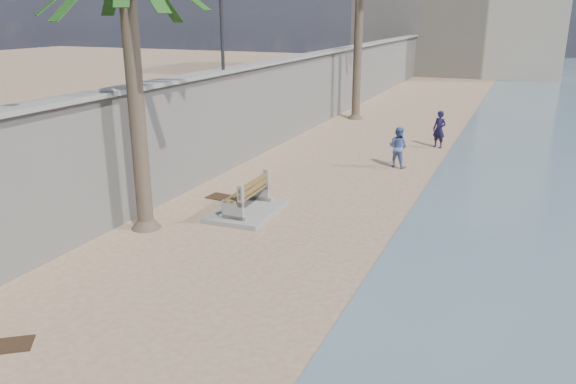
# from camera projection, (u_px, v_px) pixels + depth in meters

# --- Properties ---
(seawall) EXTENTS (0.45, 70.00, 3.50)m
(seawall) POSITION_uv_depth(u_px,v_px,m) (305.00, 94.00, 27.09)
(seawall) COLOR gray
(seawall) RESTS_ON ground_plane
(wall_cap) EXTENTS (0.80, 70.00, 0.12)m
(wall_cap) POSITION_uv_depth(u_px,v_px,m) (305.00, 56.00, 26.54)
(wall_cap) COLOR gray
(wall_cap) RESTS_ON seawall
(bench_far) EXTENTS (1.72, 2.46, 1.01)m
(bench_far) POSITION_uv_depth(u_px,v_px,m) (247.00, 199.00, 16.01)
(bench_far) COLOR gray
(bench_far) RESTS_ON ground_plane
(person_a) EXTENTS (0.77, 0.65, 1.80)m
(person_a) POSITION_uv_depth(u_px,v_px,m) (440.00, 127.00, 23.70)
(person_a) COLOR #171335
(person_a) RESTS_ON ground_plane
(person_b) EXTENTS (0.94, 0.80, 1.69)m
(person_b) POSITION_uv_depth(u_px,v_px,m) (398.00, 145.00, 20.71)
(person_b) COLOR #4C609D
(person_b) RESTS_ON ground_plane
(debris_b) EXTENTS (0.80, 0.77, 0.03)m
(debris_b) POSITION_uv_depth(u_px,v_px,m) (14.00, 345.00, 9.73)
(debris_b) COLOR #382616
(debris_b) RESTS_ON ground_plane
(debris_c) EXTENTS (0.81, 0.67, 0.03)m
(debris_c) POSITION_uv_depth(u_px,v_px,m) (220.00, 197.00, 17.52)
(debris_c) COLOR #382616
(debris_c) RESTS_ON ground_plane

